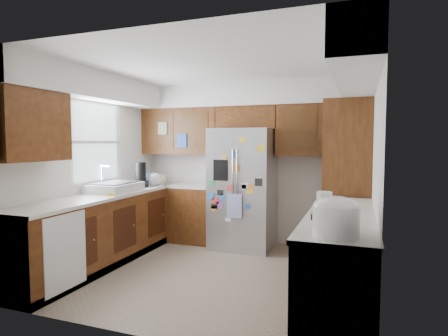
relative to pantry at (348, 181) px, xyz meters
The scene contains 12 objects.
floor 2.17m from the pantry, 142.52° to the right, with size 3.60×3.60×0.00m, color gray.
room_shell 1.94m from the pantry, 153.92° to the right, with size 3.64×3.24×2.52m.
left_counter_run 3.14m from the pantry, 158.56° to the right, with size 1.36×3.20×0.92m.
right_counter_run 1.75m from the pantry, 90.00° to the right, with size 0.63×2.25×0.92m.
pantry is the anchor object (origin of this frame).
fridge 1.51m from the pantry, behind, with size 0.90×0.79×1.80m.
bridge_cabinet 1.77m from the pantry, 169.43° to the left, with size 0.96×0.34×0.35m, color #3B1C0B.
fridge_top_items 1.96m from the pantry, behind, with size 0.74×0.38×0.30m.
sink_assembly 3.18m from the pantry, 160.63° to the right, with size 0.52×0.70×0.37m.
left_counter_clutter 2.95m from the pantry, behind, with size 0.39×0.81×0.38m.
rice_cooker 2.53m from the pantry, 90.01° to the right, with size 0.34×0.33×0.30m.
paper_towel 2.19m from the pantry, 92.91° to the right, with size 0.12×0.12×0.28m, color white.
Camera 1 is at (1.66, -4.16, 1.60)m, focal length 30.00 mm.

